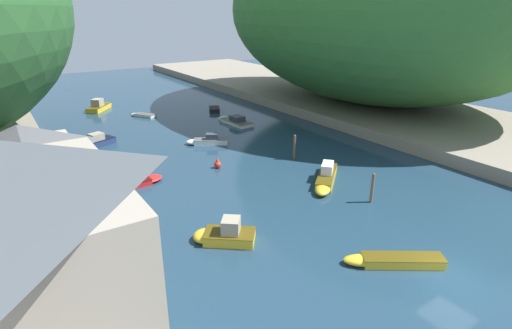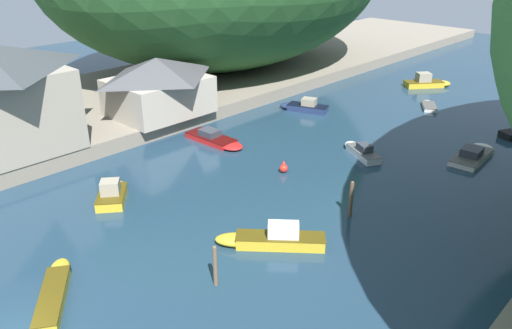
{
  "view_description": "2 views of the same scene",
  "coord_description": "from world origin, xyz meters",
  "px_view_note": "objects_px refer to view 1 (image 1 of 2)",
  "views": [
    {
      "loc": [
        -19.17,
        -9.13,
        13.86
      ],
      "look_at": [
        -2.18,
        16.52,
        1.96
      ],
      "focal_mm": 28.0,
      "sensor_mm": 36.0,
      "label": 1
    },
    {
      "loc": [
        19.74,
        -4.78,
        16.6
      ],
      "look_at": [
        -1.68,
        17.63,
        2.47
      ],
      "focal_mm": 35.0,
      "sensor_mm": 36.0,
      "label": 2
    }
  ],
  "objects_px": {
    "boat_cabin_cruiser": "(207,141)",
    "boat_small_dinghy": "(234,121)",
    "boat_moored_right": "(390,260)",
    "boat_mid_channel": "(224,234)",
    "boat_far_upstream": "(214,109)",
    "channel_buoy_near": "(218,164)",
    "person_on_quay": "(60,181)",
    "boat_navy_launch": "(127,183)",
    "boat_yellow_tender": "(142,115)",
    "boat_near_quay": "(100,106)",
    "boat_red_skiff": "(326,178)",
    "boathouse_shed": "(24,160)",
    "boat_far_right_bank": "(92,143)"
  },
  "relations": [
    {
      "from": "boat_cabin_cruiser",
      "to": "person_on_quay",
      "type": "relative_size",
      "value": 2.76
    },
    {
      "from": "boat_far_upstream",
      "to": "boat_mid_channel",
      "type": "relative_size",
      "value": 0.84
    },
    {
      "from": "boat_far_upstream",
      "to": "boat_small_dinghy",
      "type": "xyz_separation_m",
      "value": [
        -1.02,
        -7.48,
        0.02
      ]
    },
    {
      "from": "boat_cabin_cruiser",
      "to": "boat_small_dinghy",
      "type": "bearing_deg",
      "value": -21.12
    },
    {
      "from": "boat_moored_right",
      "to": "boathouse_shed",
      "type": "bearing_deg",
      "value": 75.67
    },
    {
      "from": "boat_cabin_cruiser",
      "to": "boat_small_dinghy",
      "type": "relative_size",
      "value": 0.74
    },
    {
      "from": "boathouse_shed",
      "to": "boat_red_skiff",
      "type": "relative_size",
      "value": 1.58
    },
    {
      "from": "boat_cabin_cruiser",
      "to": "person_on_quay",
      "type": "distance_m",
      "value": 18.0
    },
    {
      "from": "boat_near_quay",
      "to": "boat_cabin_cruiser",
      "type": "bearing_deg",
      "value": -37.73
    },
    {
      "from": "boat_red_skiff",
      "to": "boat_yellow_tender",
      "type": "bearing_deg",
      "value": -30.7
    },
    {
      "from": "boat_far_upstream",
      "to": "boat_navy_launch",
      "type": "height_order",
      "value": "boat_navy_launch"
    },
    {
      "from": "boat_red_skiff",
      "to": "boat_small_dinghy",
      "type": "distance_m",
      "value": 21.57
    },
    {
      "from": "boat_red_skiff",
      "to": "boat_navy_launch",
      "type": "relative_size",
      "value": 0.93
    },
    {
      "from": "boat_cabin_cruiser",
      "to": "boat_yellow_tender",
      "type": "height_order",
      "value": "boat_cabin_cruiser"
    },
    {
      "from": "boat_mid_channel",
      "to": "boat_navy_launch",
      "type": "height_order",
      "value": "boat_mid_channel"
    },
    {
      "from": "boathouse_shed",
      "to": "boat_small_dinghy",
      "type": "height_order",
      "value": "boathouse_shed"
    },
    {
      "from": "boat_far_upstream",
      "to": "boat_red_skiff",
      "type": "height_order",
      "value": "boat_red_skiff"
    },
    {
      "from": "boathouse_shed",
      "to": "boat_red_skiff",
      "type": "height_order",
      "value": "boathouse_shed"
    },
    {
      "from": "boat_far_upstream",
      "to": "boat_cabin_cruiser",
      "type": "xyz_separation_m",
      "value": [
        -8.1,
        -13.47,
        0.08
      ]
    },
    {
      "from": "boat_far_upstream",
      "to": "boat_near_quay",
      "type": "relative_size",
      "value": 0.63
    },
    {
      "from": "boat_moored_right",
      "to": "boat_yellow_tender",
      "type": "xyz_separation_m",
      "value": [
        -0.52,
        42.27,
        -0.08
      ]
    },
    {
      "from": "boat_mid_channel",
      "to": "boat_navy_launch",
      "type": "distance_m",
      "value": 12.26
    },
    {
      "from": "boat_far_upstream",
      "to": "boat_yellow_tender",
      "type": "relative_size",
      "value": 0.91
    },
    {
      "from": "boat_far_upstream",
      "to": "person_on_quay",
      "type": "distance_m",
      "value": 32.38
    },
    {
      "from": "person_on_quay",
      "to": "boat_far_upstream",
      "type": "bearing_deg",
      "value": -56.63
    },
    {
      "from": "boat_small_dinghy",
      "to": "boat_yellow_tender",
      "type": "xyz_separation_m",
      "value": [
        -8.95,
        10.15,
        -0.13
      ]
    },
    {
      "from": "boat_moored_right",
      "to": "channel_buoy_near",
      "type": "height_order",
      "value": "channel_buoy_near"
    },
    {
      "from": "boat_mid_channel",
      "to": "boat_yellow_tender",
      "type": "height_order",
      "value": "boat_mid_channel"
    },
    {
      "from": "boat_far_upstream",
      "to": "boat_yellow_tender",
      "type": "bearing_deg",
      "value": -169.21
    },
    {
      "from": "boat_cabin_cruiser",
      "to": "boat_yellow_tender",
      "type": "relative_size",
      "value": 1.21
    },
    {
      "from": "boat_small_dinghy",
      "to": "channel_buoy_near",
      "type": "bearing_deg",
      "value": -129.92
    },
    {
      "from": "boathouse_shed",
      "to": "boat_far_right_bank",
      "type": "bearing_deg",
      "value": 62.16
    },
    {
      "from": "boat_far_right_bank",
      "to": "person_on_quay",
      "type": "bearing_deg",
      "value": 139.9
    },
    {
      "from": "boat_mid_channel",
      "to": "person_on_quay",
      "type": "relative_size",
      "value": 2.48
    },
    {
      "from": "boat_red_skiff",
      "to": "boat_mid_channel",
      "type": "distance_m",
      "value": 12.24
    },
    {
      "from": "boat_yellow_tender",
      "to": "person_on_quay",
      "type": "height_order",
      "value": "person_on_quay"
    },
    {
      "from": "boat_cabin_cruiser",
      "to": "boat_red_skiff",
      "type": "xyz_separation_m",
      "value": [
        3.61,
        -15.3,
        0.1
      ]
    },
    {
      "from": "boat_far_right_bank",
      "to": "boat_yellow_tender",
      "type": "bearing_deg",
      "value": -61.54
    },
    {
      "from": "boat_yellow_tender",
      "to": "boat_far_upstream",
      "type": "bearing_deg",
      "value": -47.78
    },
    {
      "from": "boathouse_shed",
      "to": "person_on_quay",
      "type": "relative_size",
      "value": 5.42
    },
    {
      "from": "channel_buoy_near",
      "to": "boat_yellow_tender",
      "type": "bearing_deg",
      "value": 88.6
    },
    {
      "from": "boat_moored_right",
      "to": "boat_near_quay",
      "type": "bearing_deg",
      "value": 39.51
    },
    {
      "from": "boathouse_shed",
      "to": "boat_near_quay",
      "type": "bearing_deg",
      "value": 68.62
    },
    {
      "from": "boat_moored_right",
      "to": "boat_mid_channel",
      "type": "height_order",
      "value": "boat_mid_channel"
    },
    {
      "from": "boat_moored_right",
      "to": "boat_cabin_cruiser",
      "type": "xyz_separation_m",
      "value": [
        1.35,
        26.13,
        0.1
      ]
    },
    {
      "from": "boat_mid_channel",
      "to": "boat_moored_right",
      "type": "bearing_deg",
      "value": -98.99
    },
    {
      "from": "boat_moored_right",
      "to": "boat_near_quay",
      "type": "relative_size",
      "value": 0.98
    },
    {
      "from": "boat_yellow_tender",
      "to": "channel_buoy_near",
      "type": "height_order",
      "value": "channel_buoy_near"
    },
    {
      "from": "channel_buoy_near",
      "to": "person_on_quay",
      "type": "xyz_separation_m",
      "value": [
        -13.51,
        -1.1,
        1.89
      ]
    },
    {
      "from": "boat_navy_launch",
      "to": "boat_near_quay",
      "type": "bearing_deg",
      "value": 168.66
    }
  ]
}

